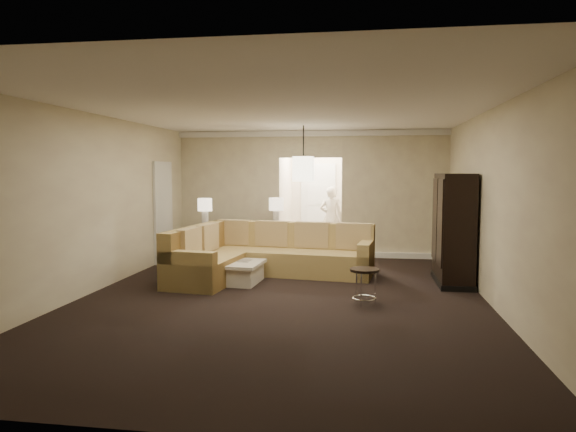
% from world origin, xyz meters
% --- Properties ---
extents(ground, '(8.00, 8.00, 0.00)m').
position_xyz_m(ground, '(0.00, 0.00, 0.00)').
color(ground, black).
rests_on(ground, ground).
extents(wall_back, '(6.00, 0.04, 2.80)m').
position_xyz_m(wall_back, '(0.00, 4.00, 1.40)').
color(wall_back, beige).
rests_on(wall_back, ground).
extents(wall_front, '(6.00, 0.04, 2.80)m').
position_xyz_m(wall_front, '(0.00, -4.00, 1.40)').
color(wall_front, beige).
rests_on(wall_front, ground).
extents(wall_left, '(0.04, 8.00, 2.80)m').
position_xyz_m(wall_left, '(-3.00, 0.00, 1.40)').
color(wall_left, beige).
rests_on(wall_left, ground).
extents(wall_right, '(0.04, 8.00, 2.80)m').
position_xyz_m(wall_right, '(3.00, 0.00, 1.40)').
color(wall_right, beige).
rests_on(wall_right, ground).
extents(ceiling, '(6.00, 8.00, 0.02)m').
position_xyz_m(ceiling, '(0.00, 0.00, 2.80)').
color(ceiling, white).
rests_on(ceiling, wall_back).
extents(crown_molding, '(6.00, 0.10, 0.12)m').
position_xyz_m(crown_molding, '(0.00, 3.95, 2.73)').
color(crown_molding, white).
rests_on(crown_molding, wall_back).
extents(baseboard, '(6.00, 0.10, 0.12)m').
position_xyz_m(baseboard, '(0.00, 3.95, 0.06)').
color(baseboard, white).
rests_on(baseboard, ground).
extents(side_door, '(0.05, 0.90, 2.10)m').
position_xyz_m(side_door, '(-2.97, 2.80, 1.05)').
color(side_door, silver).
rests_on(side_door, ground).
extents(foyer, '(1.44, 2.02, 2.80)m').
position_xyz_m(foyer, '(0.00, 5.34, 1.30)').
color(foyer, white).
rests_on(foyer, ground).
extents(sectional_sofa, '(3.43, 2.62, 0.95)m').
position_xyz_m(sectional_sofa, '(-0.63, 1.63, 0.38)').
color(sectional_sofa, brown).
rests_on(sectional_sofa, ground).
extents(coffee_table, '(0.96, 0.96, 0.38)m').
position_xyz_m(coffee_table, '(-0.97, 1.00, 0.18)').
color(coffee_table, white).
rests_on(coffee_table, ground).
extents(console_table, '(2.00, 0.93, 0.75)m').
position_xyz_m(console_table, '(-1.40, 3.20, 0.45)').
color(console_table, black).
rests_on(console_table, ground).
extents(armoire, '(0.55, 1.30, 1.86)m').
position_xyz_m(armoire, '(2.69, 1.50, 0.89)').
color(armoire, black).
rests_on(armoire, ground).
extents(drink_table, '(0.42, 0.42, 0.52)m').
position_xyz_m(drink_table, '(1.22, -0.13, 0.37)').
color(drink_table, black).
rests_on(drink_table, ground).
extents(table_lamp_left, '(0.30, 0.30, 0.58)m').
position_xyz_m(table_lamp_left, '(-2.13, 3.01, 1.14)').
color(table_lamp_left, white).
rests_on(table_lamp_left, console_table).
extents(table_lamp_right, '(0.30, 0.30, 0.58)m').
position_xyz_m(table_lamp_right, '(-0.67, 3.39, 1.14)').
color(table_lamp_right, white).
rests_on(table_lamp_right, console_table).
extents(pendant_light, '(0.38, 0.38, 1.09)m').
position_xyz_m(pendant_light, '(0.00, 2.70, 1.95)').
color(pendant_light, black).
rests_on(pendant_light, ceiling).
extents(person, '(0.64, 0.45, 1.70)m').
position_xyz_m(person, '(0.40, 5.13, 0.85)').
color(person, beige).
rests_on(person, ground).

